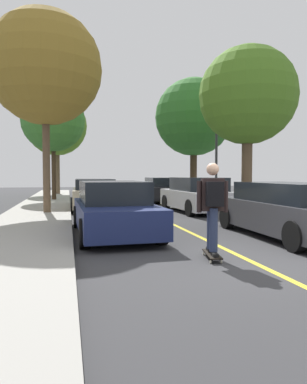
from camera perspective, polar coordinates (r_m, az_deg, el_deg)
The scene contains 16 objects.
ground at distance 6.86m, azimuth 15.10°, elevation -10.52°, with size 80.00×80.00×0.00m, color #353538.
center_line at distance 10.48m, azimuth 4.58°, elevation -5.80°, with size 0.12×39.20×0.01m, color gold.
parked_car_left_nearest at distance 9.44m, azimuth -6.36°, elevation -2.68°, with size 1.98×4.55×1.39m.
parked_car_left_near at distance 16.42m, azimuth -9.35°, elevation -0.32°, with size 2.05×4.58×1.37m.
parked_car_right_nearest at distance 9.54m, azimuth 20.13°, elevation -2.70°, with size 1.87×4.71×1.36m.
parked_car_right_near at distance 15.16m, azimuth 6.94°, elevation -0.52°, with size 2.14×4.45×1.44m.
parked_car_right_far at distance 20.75m, azimuth 1.32°, elevation 0.34°, with size 2.03×4.44×1.38m.
street_tree_left_nearest at distance 14.75m, azimuth -16.76°, elevation 18.24°, with size 4.22×4.22×7.51m.
street_tree_left_near at distance 21.60m, azimuth -15.58°, elevation 10.88°, with size 3.58×3.58×6.30m.
street_tree_left_far at distance 27.89m, azimuth -15.09°, elevation 10.10°, with size 4.43×4.43×7.25m.
street_tree_right_nearest at distance 15.69m, azimuth 14.66°, elevation 14.45°, with size 3.98×3.98×6.64m.
street_tree_right_near at distance 21.58m, azimuth 6.38°, elevation 11.63°, with size 4.50×4.50×7.01m.
fire_hydrant at distance 14.62m, azimuth 14.20°, elevation -1.53°, with size 0.20×0.20×0.70m.
streetlamp at distance 17.86m, azimuth 9.92°, elevation 8.49°, with size 0.36×0.24×5.62m.
skateboard at distance 6.88m, azimuth 9.23°, elevation -9.67°, with size 0.38×0.87×0.10m.
skateboarder at distance 6.70m, azimuth 9.35°, elevation -1.67°, with size 0.59×0.71×1.67m.
Camera 1 is at (-3.20, -5.86, 1.57)m, focal length 33.77 mm.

